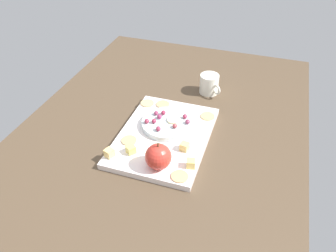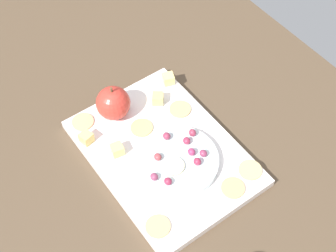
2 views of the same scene
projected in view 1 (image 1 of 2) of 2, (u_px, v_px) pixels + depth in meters
table at (155, 147)px, 110.06cm from camera, size 148.39×94.79×4.96cm
platter at (164, 136)px, 109.04cm from camera, size 38.93×28.13×1.96cm
serving_dish at (167, 124)px, 111.29cm from camera, size 17.16×17.16×1.83cm
apple_whole at (158, 157)px, 94.47cm from camera, size 7.62×7.62×7.62cm
apple_stem at (158, 145)px, 91.76cm from camera, size 0.50×0.50×1.20cm
cheese_cube_0 at (109, 153)px, 99.47cm from camera, size 3.21×3.21×2.49cm
cheese_cube_1 at (191, 163)px, 95.97cm from camera, size 2.99×2.99×2.49cm
cheese_cube_2 at (131, 149)px, 100.68cm from camera, size 3.48×3.48×2.49cm
cheese_cube_3 at (185, 147)px, 101.75cm from camera, size 2.92×2.92×2.49cm
cracker_0 at (180, 176)px, 93.36cm from camera, size 4.91×4.91×0.40cm
cracker_1 at (158, 149)px, 102.55cm from camera, size 4.91×4.91×0.40cm
cracker_2 at (129, 140)px, 105.61cm from camera, size 4.91×4.91×0.40cm
cracker_3 at (208, 116)px, 115.82cm from camera, size 4.91×4.91×0.40cm
cracker_4 at (147, 103)px, 122.17cm from camera, size 4.91×4.91×0.40cm
cracker_5 at (163, 104)px, 121.60cm from camera, size 4.91×4.91×0.40cm
grape_0 at (154, 121)px, 109.68cm from camera, size 1.71×1.54×1.47cm
grape_1 at (188, 122)px, 109.41cm from camera, size 1.71×1.54×1.46cm
grape_2 at (147, 121)px, 109.51cm from camera, size 1.71×1.54×1.60cm
grape_3 at (156, 113)px, 113.30cm from camera, size 1.71×1.54×1.40cm
grape_4 at (158, 129)px, 106.41cm from camera, size 1.71×1.54×1.58cm
grape_5 at (175, 126)px, 107.68cm from camera, size 1.71×1.54×1.44cm
grape_6 at (163, 113)px, 113.36cm from camera, size 1.71×1.54×1.52cm
grape_7 at (185, 116)px, 111.67cm from camera, size 1.71×1.54×1.50cm
grape_8 at (159, 117)px, 111.56cm from camera, size 1.71×1.54×1.57cm
apple_slice_0 at (174, 120)px, 110.91cm from camera, size 4.47×4.47×0.60cm
cup at (209, 84)px, 129.65cm from camera, size 8.45×9.07×7.60cm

